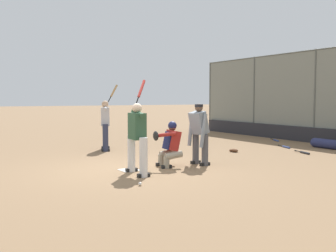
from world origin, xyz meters
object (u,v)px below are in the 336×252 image
at_px(batter_on_deck, 105,123).
at_px(catcher_behind_plate, 170,143).
at_px(batter_at_plate, 137,136).
at_px(equipment_bag_dugout_side, 325,144).
at_px(fielding_glove_on_dirt, 234,151).
at_px(spare_bat_near_backstop, 275,140).
at_px(spare_bat_by_padding, 285,147).
at_px(spare_bat_third_base_side, 304,152).
at_px(baseball_loose, 140,184).
at_px(umpire_home, 199,132).

bearing_deg(batter_on_deck, catcher_behind_plate, -155.88).
bearing_deg(catcher_behind_plate, batter_at_plate, 121.61).
distance_m(batter_at_plate, equipment_bag_dugout_side, 7.78).
distance_m(batter_at_plate, fielding_glove_on_dirt, 4.74).
bearing_deg(spare_bat_near_backstop, spare_bat_by_padding, -10.28).
bearing_deg(batter_on_deck, spare_bat_third_base_side, -107.08).
height_order(baseball_loose, equipment_bag_dugout_side, equipment_bag_dugout_side).
bearing_deg(spare_bat_near_backstop, spare_bat_third_base_side, -5.25).
relative_size(umpire_home, fielding_glove_on_dirt, 5.50).
bearing_deg(spare_bat_by_padding, catcher_behind_plate, -58.90).
xyz_separation_m(batter_at_plate, umpire_home, (0.32, -1.96, -0.04)).
relative_size(batter_on_deck, fielding_glove_on_dirt, 7.63).
xyz_separation_m(spare_bat_by_padding, fielding_glove_on_dirt, (0.06, 2.29, 0.02)).
relative_size(spare_bat_by_padding, spare_bat_third_base_side, 0.99).
distance_m(batter_on_deck, spare_bat_near_backstop, 7.12).
distance_m(spare_bat_by_padding, equipment_bag_dugout_side, 1.36).
relative_size(umpire_home, spare_bat_near_backstop, 1.94).
relative_size(baseball_loose, equipment_bag_dugout_side, 0.06).
bearing_deg(batter_at_plate, umpire_home, -76.50).
bearing_deg(batter_at_plate, spare_bat_by_padding, -71.81).
distance_m(batter_on_deck, baseball_loose, 5.73).
height_order(fielding_glove_on_dirt, baseball_loose, fielding_glove_on_dirt).
xyz_separation_m(spare_bat_near_backstop, fielding_glove_on_dirt, (-1.69, 3.63, 0.02)).
xyz_separation_m(catcher_behind_plate, fielding_glove_on_dirt, (1.25, -3.19, -0.55)).
relative_size(batter_at_plate, equipment_bag_dugout_side, 1.86).
distance_m(catcher_behind_plate, spare_bat_by_padding, 5.63).
bearing_deg(spare_bat_by_padding, batter_on_deck, -96.71).
relative_size(spare_bat_by_padding, equipment_bag_dugout_side, 0.67).
bearing_deg(umpire_home, equipment_bag_dugout_side, -89.76).
height_order(catcher_behind_plate, umpire_home, umpire_home).
bearing_deg(umpire_home, baseball_loose, 115.48).
height_order(spare_bat_near_backstop, fielding_glove_on_dirt, fielding_glove_on_dirt).
xyz_separation_m(umpire_home, equipment_bag_dugout_side, (0.51, -5.74, -0.69)).
relative_size(spare_bat_third_base_side, fielding_glove_on_dirt, 2.72).
distance_m(batter_at_plate, catcher_behind_plate, 1.27).
height_order(fielding_glove_on_dirt, equipment_bag_dugout_side, equipment_bag_dugout_side).
xyz_separation_m(umpire_home, spare_bat_near_backstop, (3.09, -6.01, -0.82)).
distance_m(umpire_home, batter_on_deck, 4.16).
xyz_separation_m(batter_on_deck, baseball_loose, (-5.48, 1.46, -0.87)).
bearing_deg(batter_on_deck, batter_at_plate, -171.00).
relative_size(batter_at_plate, spare_bat_near_backstop, 2.66).
relative_size(batter_at_plate, spare_bat_third_base_side, 2.77).
xyz_separation_m(batter_at_plate, spare_bat_near_backstop, (3.41, -7.97, -0.86)).
bearing_deg(spare_bat_by_padding, spare_bat_third_base_side, -5.86).
height_order(umpire_home, baseball_loose, umpire_home).
relative_size(catcher_behind_plate, equipment_bag_dugout_side, 0.98).
bearing_deg(spare_bat_near_backstop, fielding_glove_on_dirt, -37.85).
relative_size(spare_bat_near_backstop, fielding_glove_on_dirt, 2.84).
relative_size(fielding_glove_on_dirt, equipment_bag_dugout_side, 0.25).
relative_size(catcher_behind_plate, spare_bat_third_base_side, 1.47).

